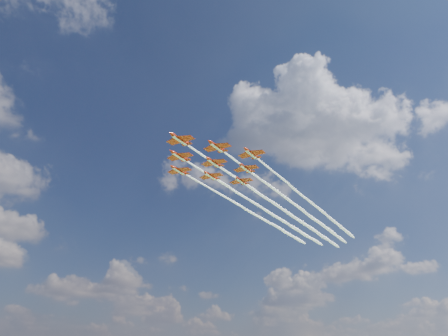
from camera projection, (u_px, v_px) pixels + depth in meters
The scene contains 9 objects.
jet_lead at pixel (266, 198), 193.88m from camera, with size 130.84×56.24×2.68m.
jet_row2_port at pixel (291, 202), 198.85m from camera, with size 130.84×56.24×2.68m.
jet_row2_starb at pixel (261, 207), 205.81m from camera, with size 130.84×56.24×2.68m.
jet_row3_port at pixel (315, 206), 203.81m from camera, with size 130.84×56.24×2.68m.
jet_row3_centre at pixel (285, 211), 210.77m from camera, with size 130.84×56.24×2.68m.
jet_row3_starb at pixel (256, 215), 217.73m from camera, with size 130.84×56.24×2.68m.
jet_row4_port at pixel (307, 214), 215.74m from camera, with size 130.84×56.24×2.68m.
jet_row4_starb at pixel (279, 218), 222.70m from camera, with size 130.84×56.24×2.68m.
jet_tail at pixel (300, 221), 227.66m from camera, with size 130.84×56.24×2.68m.
Camera 1 is at (-91.52, -120.60, 12.49)m, focal length 35.00 mm.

